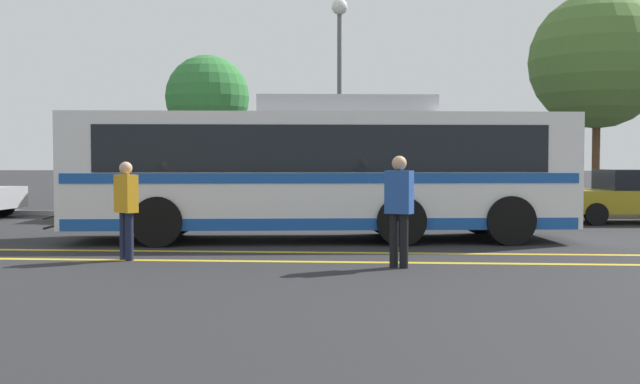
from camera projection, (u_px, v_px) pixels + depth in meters
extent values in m
plane|color=#262628|center=(328.00, 238.00, 16.48)|extent=(220.00, 220.00, 0.00)
cube|color=gold|center=(312.00, 252.00, 13.90)|extent=(30.53, 0.20, 0.01)
cube|color=gold|center=(305.00, 262.00, 12.62)|extent=(30.53, 0.20, 0.01)
cube|color=#99999E|center=(336.00, 214.00, 22.74)|extent=(38.53, 0.36, 0.15)
cube|color=silver|center=(320.00, 170.00, 16.03)|extent=(10.74, 3.62, 2.37)
cube|color=black|center=(320.00, 149.00, 16.01)|extent=(9.28, 3.49, 0.94)
cube|color=#194CA5|center=(320.00, 177.00, 16.04)|extent=(10.53, 3.63, 0.20)
cube|color=#194CA5|center=(320.00, 220.00, 16.08)|extent=(10.53, 3.62, 0.24)
cube|color=black|center=(71.00, 167.00, 15.81)|extent=(0.28, 2.15, 1.70)
cube|color=black|center=(70.00, 121.00, 15.77)|extent=(0.23, 1.71, 0.24)
cube|color=silver|center=(345.00, 106.00, 15.99)|extent=(3.88, 2.36, 0.36)
cube|color=black|center=(58.00, 215.00, 15.84)|extent=(0.25, 1.83, 0.04)
cube|color=black|center=(58.00, 225.00, 15.85)|extent=(0.25, 1.83, 0.04)
cylinder|color=black|center=(157.00, 222.00, 14.76)|extent=(1.03, 0.39, 1.00)
cylinder|color=black|center=(176.00, 213.00, 17.11)|extent=(1.03, 0.39, 1.00)
cylinder|color=black|center=(401.00, 221.00, 14.96)|extent=(1.03, 0.39, 1.00)
cylinder|color=black|center=(386.00, 213.00, 17.31)|extent=(1.03, 0.39, 1.00)
cylinder|color=black|center=(510.00, 221.00, 15.05)|extent=(1.03, 0.39, 1.00)
cylinder|color=black|center=(480.00, 212.00, 17.40)|extent=(1.03, 0.39, 1.00)
cylinder|color=black|center=(4.00, 206.00, 22.89)|extent=(0.61, 0.22, 0.60)
cube|color=olive|center=(150.00, 197.00, 21.42)|extent=(4.85, 2.16, 0.71)
cube|color=black|center=(146.00, 176.00, 21.39)|extent=(2.10, 1.73, 0.51)
cylinder|color=black|center=(205.00, 208.00, 22.30)|extent=(0.61, 0.25, 0.60)
cylinder|color=black|center=(197.00, 212.00, 20.60)|extent=(0.61, 0.25, 0.60)
cylinder|color=black|center=(107.00, 208.00, 22.27)|extent=(0.61, 0.25, 0.60)
cylinder|color=black|center=(90.00, 212.00, 20.57)|extent=(0.61, 0.25, 0.60)
cube|color=navy|center=(404.00, 201.00, 20.86)|extent=(4.88, 1.80, 0.54)
cube|color=black|center=(409.00, 183.00, 20.83)|extent=(2.05, 1.58, 0.47)
cylinder|color=black|center=(349.00, 213.00, 20.13)|extent=(0.60, 0.20, 0.60)
cylinder|color=black|center=(351.00, 209.00, 21.83)|extent=(0.60, 0.20, 0.60)
cylinder|color=black|center=(463.00, 213.00, 19.92)|extent=(0.60, 0.20, 0.60)
cylinder|color=black|center=(456.00, 209.00, 21.62)|extent=(0.60, 0.20, 0.60)
cube|color=olive|center=(630.00, 201.00, 20.51)|extent=(4.21, 2.19, 0.61)
cube|color=black|center=(634.00, 180.00, 20.49)|extent=(1.83, 1.81, 0.55)
cylinder|color=black|center=(596.00, 214.00, 19.62)|extent=(0.61, 0.24, 0.60)
cylinder|color=black|center=(573.00, 210.00, 21.45)|extent=(0.61, 0.24, 0.60)
cylinder|color=black|center=(394.00, 240.00, 11.94)|extent=(0.14, 0.14, 0.87)
cylinder|color=black|center=(404.00, 241.00, 11.86)|extent=(0.14, 0.14, 0.87)
cube|color=#264C99|center=(399.00, 192.00, 11.87)|extent=(0.47, 0.37, 0.69)
sphere|color=tan|center=(399.00, 163.00, 11.85)|extent=(0.23, 0.23, 0.23)
cylinder|color=#191E38|center=(124.00, 236.00, 12.88)|extent=(0.14, 0.14, 0.82)
cylinder|color=#191E38|center=(129.00, 237.00, 12.77)|extent=(0.14, 0.14, 0.82)
cube|color=orange|center=(126.00, 194.00, 12.79)|extent=(0.47, 0.43, 0.65)
sphere|color=tan|center=(126.00, 168.00, 12.77)|extent=(0.22, 0.22, 0.22)
cylinder|color=#59595E|center=(339.00, 115.00, 23.51)|extent=(0.14, 0.14, 6.26)
sphere|color=silver|center=(339.00, 7.00, 23.37)|extent=(0.51, 0.51, 0.51)
cylinder|color=#513823|center=(208.00, 170.00, 25.45)|extent=(0.28, 0.28, 2.80)
sphere|color=#337A38|center=(208.00, 97.00, 25.35)|extent=(2.84, 2.84, 2.84)
cylinder|color=#513823|center=(596.00, 160.00, 26.73)|extent=(0.28, 0.28, 3.45)
sphere|color=#4C7033|center=(597.00, 61.00, 26.58)|extent=(4.81, 4.81, 4.81)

